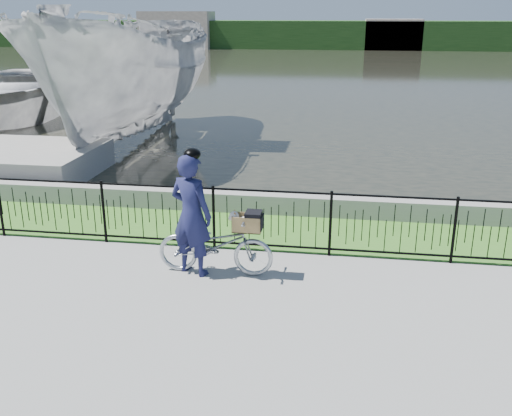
% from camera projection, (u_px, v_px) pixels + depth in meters
% --- Properties ---
extents(ground, '(120.00, 120.00, 0.00)m').
position_uv_depth(ground, '(257.00, 295.00, 8.37)').
color(ground, gray).
rests_on(ground, ground).
extents(grass_strip, '(60.00, 2.00, 0.01)m').
position_uv_depth(grass_strip, '(278.00, 231.00, 10.80)').
color(grass_strip, '#3B7123').
rests_on(grass_strip, ground).
extents(water, '(120.00, 120.00, 0.00)m').
position_uv_depth(water, '(329.00, 72.00, 39.21)').
color(water, '#27271E').
rests_on(water, ground).
extents(quay_wall, '(60.00, 0.30, 0.40)m').
position_uv_depth(quay_wall, '(283.00, 204.00, 11.67)').
color(quay_wall, gray).
rests_on(quay_wall, ground).
extents(fence, '(14.00, 0.06, 1.15)m').
position_uv_depth(fence, '(271.00, 221.00, 9.68)').
color(fence, black).
rests_on(fence, ground).
extents(far_treeline, '(120.00, 6.00, 3.00)m').
position_uv_depth(far_treeline, '(337.00, 35.00, 63.94)').
color(far_treeline, '#214219').
rests_on(far_treeline, ground).
extents(far_building_left, '(8.00, 4.00, 4.00)m').
position_uv_depth(far_building_left, '(177.00, 30.00, 64.50)').
color(far_building_left, '#AF9C8C').
rests_on(far_building_left, ground).
extents(far_building_right, '(6.00, 3.00, 3.20)m').
position_uv_depth(far_building_right, '(393.00, 35.00, 61.65)').
color(far_building_right, '#AF9C8C').
rests_on(far_building_right, ground).
extents(bicycle_rig, '(1.83, 0.64, 1.08)m').
position_uv_depth(bicycle_rig, '(216.00, 244.00, 8.93)').
color(bicycle_rig, '#A2A7AD').
rests_on(bicycle_rig, ground).
extents(cyclist, '(0.83, 0.69, 2.02)m').
position_uv_depth(cyclist, '(191.00, 214.00, 8.78)').
color(cyclist, '#171940').
rests_on(cyclist, ground).
extents(boat_near, '(4.00, 10.58, 5.89)m').
position_uv_depth(boat_near, '(130.00, 75.00, 17.24)').
color(boat_near, '#B5B5B4').
rests_on(boat_near, water).
extents(boat_far, '(9.73, 12.11, 2.23)m').
position_uv_depth(boat_far, '(4.00, 89.00, 22.13)').
color(boat_far, '#B5B5B4').
rests_on(boat_far, water).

